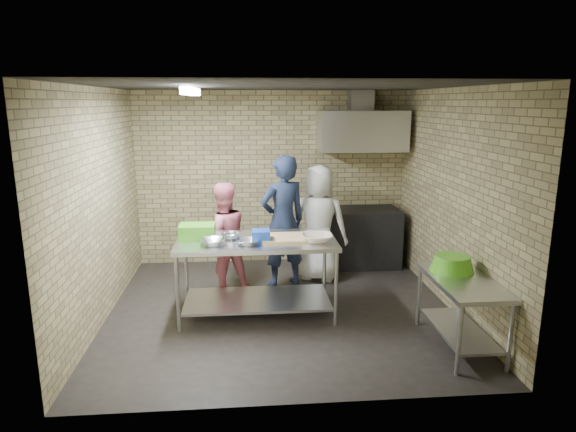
{
  "coord_description": "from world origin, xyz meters",
  "views": [
    {
      "loc": [
        -0.42,
        -5.77,
        2.53
      ],
      "look_at": [
        0.1,
        0.2,
        1.15
      ],
      "focal_mm": 31.07,
      "sensor_mm": 36.0,
      "label": 1
    }
  ],
  "objects_px": {
    "prep_table": "(257,277)",
    "blue_tub": "(261,236)",
    "stove": "(359,237)",
    "woman_pink": "(223,238)",
    "woman_white": "(319,223)",
    "side_counter": "(460,313)",
    "green_crate": "(197,231)",
    "bottle_green": "(387,135)",
    "bottle_red": "(362,135)",
    "man_navy": "(283,222)",
    "green_basin": "(452,263)"
  },
  "relations": [
    {
      "from": "side_counter",
      "to": "stove",
      "type": "bearing_deg",
      "value": 99.29
    },
    {
      "from": "green_basin",
      "to": "woman_pink",
      "type": "bearing_deg",
      "value": 148.35
    },
    {
      "from": "stove",
      "to": "bottle_green",
      "type": "distance_m",
      "value": 1.65
    },
    {
      "from": "man_navy",
      "to": "prep_table",
      "type": "bearing_deg",
      "value": 45.53
    },
    {
      "from": "man_navy",
      "to": "woman_white",
      "type": "relative_size",
      "value": 1.1
    },
    {
      "from": "green_crate",
      "to": "side_counter",
      "type": "bearing_deg",
      "value": -22.07
    },
    {
      "from": "stove",
      "to": "woman_pink",
      "type": "bearing_deg",
      "value": -155.51
    },
    {
      "from": "stove",
      "to": "man_navy",
      "type": "xyz_separation_m",
      "value": [
        -1.26,
        -0.79,
        0.47
      ]
    },
    {
      "from": "side_counter",
      "to": "woman_pink",
      "type": "bearing_deg",
      "value": 144.62
    },
    {
      "from": "side_counter",
      "to": "blue_tub",
      "type": "xyz_separation_m",
      "value": [
        -2.05,
        0.92,
        0.63
      ]
    },
    {
      "from": "man_navy",
      "to": "blue_tub",
      "type": "bearing_deg",
      "value": 49.94
    },
    {
      "from": "prep_table",
      "to": "green_crate",
      "type": "relative_size",
      "value": 4.5
    },
    {
      "from": "woman_pink",
      "to": "man_navy",
      "type": "bearing_deg",
      "value": 170.34
    },
    {
      "from": "blue_tub",
      "to": "woman_white",
      "type": "height_order",
      "value": "woman_white"
    },
    {
      "from": "woman_white",
      "to": "side_counter",
      "type": "bearing_deg",
      "value": 143.72
    },
    {
      "from": "green_basin",
      "to": "man_navy",
      "type": "bearing_deg",
      "value": 134.71
    },
    {
      "from": "woman_pink",
      "to": "blue_tub",
      "type": "bearing_deg",
      "value": 98.13
    },
    {
      "from": "green_crate",
      "to": "bottle_red",
      "type": "relative_size",
      "value": 2.32
    },
    {
      "from": "green_crate",
      "to": "green_basin",
      "type": "bearing_deg",
      "value": -17.67
    },
    {
      "from": "stove",
      "to": "green_basin",
      "type": "bearing_deg",
      "value": -80.24
    },
    {
      "from": "stove",
      "to": "bottle_red",
      "type": "xyz_separation_m",
      "value": [
        0.05,
        0.24,
        1.58
      ]
    },
    {
      "from": "man_navy",
      "to": "bottle_red",
      "type": "bearing_deg",
      "value": -163.87
    },
    {
      "from": "prep_table",
      "to": "stove",
      "type": "distance_m",
      "value": 2.39
    },
    {
      "from": "blue_tub",
      "to": "green_basin",
      "type": "xyz_separation_m",
      "value": [
        2.03,
        -0.67,
        -0.17
      ]
    },
    {
      "from": "blue_tub",
      "to": "green_crate",
      "type": "bearing_deg",
      "value": 163.65
    },
    {
      "from": "green_crate",
      "to": "bottle_red",
      "type": "distance_m",
      "value": 3.2
    },
    {
      "from": "green_crate",
      "to": "woman_white",
      "type": "relative_size",
      "value": 0.25
    },
    {
      "from": "bottle_red",
      "to": "man_navy",
      "type": "height_order",
      "value": "bottle_red"
    },
    {
      "from": "stove",
      "to": "prep_table",
      "type": "bearing_deg",
      "value": -133.59
    },
    {
      "from": "side_counter",
      "to": "man_navy",
      "type": "xyz_separation_m",
      "value": [
        -1.71,
        1.96,
        0.54
      ]
    },
    {
      "from": "side_counter",
      "to": "green_crate",
      "type": "xyz_separation_m",
      "value": [
        -2.8,
        1.14,
        0.65
      ]
    },
    {
      "from": "bottle_green",
      "to": "blue_tub",
      "type": "bearing_deg",
      "value": -134.67
    },
    {
      "from": "blue_tub",
      "to": "green_basin",
      "type": "bearing_deg",
      "value": -18.15
    },
    {
      "from": "prep_table",
      "to": "man_navy",
      "type": "relative_size",
      "value": 1.02
    },
    {
      "from": "green_basin",
      "to": "prep_table",
      "type": "bearing_deg",
      "value": 159.8
    },
    {
      "from": "green_crate",
      "to": "woman_pink",
      "type": "relative_size",
      "value": 0.28
    },
    {
      "from": "green_basin",
      "to": "man_navy",
      "type": "height_order",
      "value": "man_navy"
    },
    {
      "from": "side_counter",
      "to": "blue_tub",
      "type": "height_order",
      "value": "blue_tub"
    },
    {
      "from": "green_crate",
      "to": "man_navy",
      "type": "relative_size",
      "value": 0.23
    },
    {
      "from": "side_counter",
      "to": "woman_white",
      "type": "xyz_separation_m",
      "value": [
        -1.18,
        2.16,
        0.46
      ]
    },
    {
      "from": "woman_white",
      "to": "man_navy",
      "type": "bearing_deg",
      "value": 46.0
    },
    {
      "from": "stove",
      "to": "bottle_red",
      "type": "distance_m",
      "value": 1.6
    },
    {
      "from": "prep_table",
      "to": "blue_tub",
      "type": "relative_size",
      "value": 9.0
    },
    {
      "from": "green_basin",
      "to": "woman_pink",
      "type": "xyz_separation_m",
      "value": [
        -2.51,
        1.55,
        -0.09
      ]
    },
    {
      "from": "green_basin",
      "to": "woman_white",
      "type": "distance_m",
      "value": 2.24
    },
    {
      "from": "green_basin",
      "to": "woman_pink",
      "type": "relative_size",
      "value": 0.31
    },
    {
      "from": "side_counter",
      "to": "bottle_green",
      "type": "distance_m",
      "value": 3.41
    },
    {
      "from": "prep_table",
      "to": "stove",
      "type": "height_order",
      "value": "prep_table"
    },
    {
      "from": "stove",
      "to": "bottle_green",
      "type": "bearing_deg",
      "value": 28.07
    },
    {
      "from": "green_crate",
      "to": "man_navy",
      "type": "bearing_deg",
      "value": 37.08
    }
  ]
}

